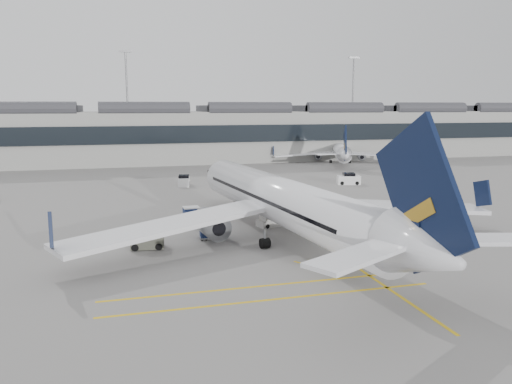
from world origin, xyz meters
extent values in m
plane|color=gray|center=(0.00, 0.00, 0.00)|extent=(220.00, 220.00, 0.00)
cube|color=#9E9E99|center=(0.00, 72.00, 5.50)|extent=(200.00, 20.00, 11.00)
cube|color=black|center=(0.00, 61.80, 6.50)|extent=(200.00, 0.50, 3.60)
cube|color=#38383D|center=(0.00, 72.00, 11.70)|extent=(200.00, 18.00, 1.40)
cylinder|color=slate|center=(-5.00, 86.00, 12.50)|extent=(0.44, 0.44, 25.00)
cube|color=slate|center=(-5.00, 86.00, 25.20)|extent=(3.00, 0.60, 0.50)
cylinder|color=slate|center=(55.00, 86.00, 12.50)|extent=(0.44, 0.44, 25.00)
cube|color=slate|center=(55.00, 86.00, 25.20)|extent=(3.00, 0.60, 0.50)
cube|color=gold|center=(10.00, 10.00, 0.01)|extent=(0.25, 60.00, 0.01)
cylinder|color=white|center=(7.11, 1.97, 3.54)|extent=(8.28, 34.00, 4.23)
cone|color=white|center=(4.80, 20.94, 3.54)|extent=(4.74, 4.98, 4.23)
cone|color=white|center=(9.48, -17.46, 3.99)|extent=(4.85, 5.87, 4.23)
cube|color=white|center=(-3.29, -1.00, 2.53)|extent=(19.04, 11.74, 0.39)
cube|color=white|center=(17.92, 1.59, 2.53)|extent=(19.54, 7.64, 0.39)
cylinder|color=slate|center=(0.57, 1.74, 1.74)|extent=(2.83, 4.30, 2.36)
cylinder|color=slate|center=(13.52, 3.32, 1.74)|extent=(2.83, 4.30, 2.36)
cube|color=black|center=(9.40, -16.79, 7.14)|extent=(1.37, 8.54, 9.42)
cylinder|color=black|center=(5.55, 14.81, 0.36)|extent=(0.40, 0.75, 0.72)
cylinder|color=black|center=(4.66, -1.16, 0.45)|extent=(0.89, 0.99, 0.90)
cylinder|color=black|center=(10.24, -0.48, 0.45)|extent=(0.89, 0.99, 0.90)
cylinder|color=white|center=(39.56, 59.87, 2.58)|extent=(11.54, 24.12, 3.08)
cone|color=white|center=(44.46, 72.92, 2.58)|extent=(4.04, 4.16, 3.08)
cone|color=white|center=(34.54, 46.51, 2.91)|extent=(4.27, 4.77, 3.08)
cube|color=white|center=(31.83, 61.46, 1.85)|extent=(14.06, 3.58, 0.29)
cube|color=white|center=(46.42, 55.97, 1.85)|extent=(12.74, 11.01, 0.29)
cylinder|color=slate|center=(35.25, 61.92, 1.27)|extent=(2.65, 3.37, 1.72)
cylinder|color=slate|center=(44.15, 58.58, 1.27)|extent=(2.65, 3.37, 1.72)
cube|color=black|center=(34.71, 46.97, 5.21)|extent=(2.43, 5.93, 6.87)
cylinder|color=black|center=(42.88, 68.70, 0.26)|extent=(0.40, 0.57, 0.52)
cylinder|color=black|center=(36.92, 58.67, 0.33)|extent=(0.77, 0.82, 0.66)
cylinder|color=black|center=(40.75, 57.23, 0.33)|extent=(0.77, 0.82, 0.66)
cube|color=beige|center=(8.04, 6.64, 0.35)|extent=(4.12, 2.52, 0.71)
cube|color=black|center=(9.02, 6.92, 1.17)|extent=(3.61, 2.01, 1.50)
cube|color=beige|center=(6.97, 6.34, 1.06)|extent=(1.24, 1.52, 0.91)
cylinder|color=black|center=(6.87, 5.57, 0.22)|extent=(0.48, 0.30, 0.45)
cylinder|color=black|center=(6.48, 6.94, 0.22)|extent=(0.48, 0.30, 0.45)
cylinder|color=black|center=(9.60, 6.35, 0.22)|extent=(0.48, 0.30, 0.45)
cylinder|color=black|center=(9.21, 7.72, 0.22)|extent=(0.48, 0.30, 0.45)
cube|color=gray|center=(-0.24, 9.45, 0.19)|extent=(1.81, 1.52, 0.12)
cube|color=navy|center=(-0.24, 9.45, 1.01)|extent=(1.66, 1.46, 1.49)
cube|color=silver|center=(-0.24, 9.45, 1.79)|extent=(1.71, 1.51, 0.10)
cylinder|color=black|center=(-0.94, 8.86, 0.11)|extent=(0.23, 0.11, 0.23)
cylinder|color=black|center=(-0.99, 9.99, 0.11)|extent=(0.23, 0.11, 0.23)
cylinder|color=black|center=(0.50, 8.92, 0.11)|extent=(0.23, 0.11, 0.23)
cylinder|color=black|center=(0.45, 10.05, 0.11)|extent=(0.23, 0.11, 0.23)
cube|color=gray|center=(0.96, 3.26, 0.20)|extent=(1.91, 1.60, 0.13)
cube|color=navy|center=(0.96, 3.26, 1.07)|extent=(1.75, 1.54, 1.58)
cube|color=silver|center=(0.96, 3.26, 1.89)|extent=(1.81, 1.60, 0.11)
cylinder|color=black|center=(0.17, 2.69, 0.12)|extent=(0.24, 0.12, 0.24)
cylinder|color=black|center=(0.22, 3.89, 0.12)|extent=(0.24, 0.12, 0.24)
cylinder|color=black|center=(1.70, 2.62, 0.12)|extent=(0.24, 0.12, 0.24)
cylinder|color=black|center=(1.75, 3.82, 0.12)|extent=(0.24, 0.12, 0.24)
cube|color=gray|center=(1.42, 7.76, 0.17)|extent=(1.90, 1.71, 0.11)
cube|color=navy|center=(1.42, 7.76, 0.91)|extent=(1.75, 1.63, 1.35)
cube|color=silver|center=(1.42, 7.76, 1.61)|extent=(1.81, 1.69, 0.09)
cylinder|color=black|center=(0.96, 7.08, 0.10)|extent=(0.22, 0.15, 0.20)
cylinder|color=black|center=(0.65, 8.05, 0.10)|extent=(0.22, 0.15, 0.20)
cylinder|color=black|center=(2.19, 7.47, 0.10)|extent=(0.22, 0.15, 0.20)
cylinder|color=black|center=(1.89, 8.44, 0.10)|extent=(0.22, 0.15, 0.20)
cube|color=gray|center=(0.52, 3.20, 0.19)|extent=(1.83, 1.53, 0.12)
cube|color=navy|center=(0.52, 3.20, 1.01)|extent=(1.67, 1.48, 1.50)
cube|color=silver|center=(0.52, 3.20, 1.80)|extent=(1.73, 1.53, 0.10)
cylinder|color=black|center=(-0.23, 2.66, 0.11)|extent=(0.23, 0.11, 0.23)
cylinder|color=black|center=(-0.18, 3.80, 0.11)|extent=(0.23, 0.11, 0.23)
cylinder|color=black|center=(1.21, 2.59, 0.11)|extent=(0.23, 0.11, 0.23)
cylinder|color=black|center=(1.27, 3.73, 0.11)|extent=(0.23, 0.11, 0.23)
imported|color=#F4430C|center=(6.96, 7.98, 0.99)|extent=(0.83, 0.67, 1.98)
imported|color=orange|center=(1.18, 3.58, 0.90)|extent=(0.93, 0.75, 1.81)
cube|color=#535447|center=(-5.16, 1.49, 0.61)|extent=(2.96, 1.99, 1.11)
cube|color=#535447|center=(-5.16, 1.49, 1.28)|extent=(1.48, 1.48, 0.55)
cylinder|color=black|center=(-6.24, 0.90, 0.31)|extent=(0.65, 0.35, 0.62)
cylinder|color=black|center=(-6.06, 2.33, 0.31)|extent=(0.65, 0.35, 0.62)
cylinder|color=black|center=(-4.25, 0.66, 0.31)|extent=(0.65, 0.35, 0.62)
cylinder|color=black|center=(-4.08, 2.09, 0.31)|extent=(0.65, 0.35, 0.62)
cone|color=#F24C0A|center=(10.27, 22.63, 0.28)|extent=(0.40, 0.40, 0.56)
cone|color=#F24C0A|center=(16.55, 8.29, 0.26)|extent=(0.38, 0.38, 0.53)
cube|color=white|center=(2.17, 35.19, 0.64)|extent=(2.23, 3.55, 1.28)
cube|color=black|center=(2.17, 35.19, 1.42)|extent=(1.83, 1.91, 0.55)
cylinder|color=black|center=(2.69, 33.97, 0.28)|extent=(0.30, 0.58, 0.55)
cylinder|color=black|center=(1.25, 34.24, 0.28)|extent=(0.30, 0.58, 0.55)
cylinder|color=black|center=(3.09, 36.14, 0.28)|extent=(0.30, 0.58, 0.55)
cylinder|color=black|center=(1.65, 36.40, 0.28)|extent=(0.30, 0.58, 0.55)
cube|color=white|center=(27.48, 30.04, 0.69)|extent=(3.86, 2.59, 1.37)
cube|color=black|center=(27.48, 30.04, 1.52)|extent=(2.13, 2.06, 0.59)
cylinder|color=black|center=(26.15, 29.57, 0.29)|extent=(0.62, 0.36, 0.59)
cylinder|color=black|center=(26.54, 31.09, 0.29)|extent=(0.62, 0.36, 0.59)
cylinder|color=black|center=(28.43, 28.99, 0.29)|extent=(0.62, 0.36, 0.59)
cylinder|color=black|center=(28.82, 30.51, 0.29)|extent=(0.62, 0.36, 0.59)
camera|label=1|loc=(-7.01, -41.26, 12.11)|focal=35.00mm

